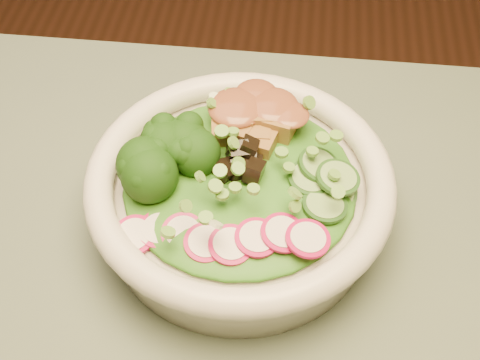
# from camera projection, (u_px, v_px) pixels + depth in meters

# --- Properties ---
(salad_bowl) EXTENTS (0.24, 0.24, 0.07)m
(salad_bowl) POSITION_uv_depth(u_px,v_px,m) (240.00, 195.00, 0.53)
(salad_bowl) COLOR silver
(salad_bowl) RESTS_ON dining_table
(lettuce_bed) EXTENTS (0.18, 0.18, 0.02)m
(lettuce_bed) POSITION_uv_depth(u_px,v_px,m) (240.00, 179.00, 0.52)
(lettuce_bed) COLOR #196415
(lettuce_bed) RESTS_ON salad_bowl
(broccoli_florets) EXTENTS (0.08, 0.07, 0.04)m
(broccoli_florets) POSITION_uv_depth(u_px,v_px,m) (167.00, 162.00, 0.51)
(broccoli_florets) COLOR black
(broccoli_florets) RESTS_ON salad_bowl
(radish_slices) EXTENTS (0.10, 0.05, 0.02)m
(radish_slices) POSITION_uv_depth(u_px,v_px,m) (232.00, 240.00, 0.48)
(radish_slices) COLOR #AB0D49
(radish_slices) RESTS_ON salad_bowl
(cucumber_slices) EXTENTS (0.07, 0.07, 0.03)m
(cucumber_slices) POSITION_uv_depth(u_px,v_px,m) (316.00, 180.00, 0.50)
(cucumber_slices) COLOR #8FBD69
(cucumber_slices) RESTS_ON salad_bowl
(mushroom_heap) EXTENTS (0.07, 0.07, 0.04)m
(mushroom_heap) POSITION_uv_depth(u_px,v_px,m) (242.00, 159.00, 0.51)
(mushroom_heap) COLOR black
(mushroom_heap) RESTS_ON salad_bowl
(tofu_cubes) EXTENTS (0.09, 0.07, 0.03)m
(tofu_cubes) POSITION_uv_depth(u_px,v_px,m) (252.00, 119.00, 0.55)
(tofu_cubes) COLOR olive
(tofu_cubes) RESTS_ON salad_bowl
(peanut_sauce) EXTENTS (0.06, 0.05, 0.01)m
(peanut_sauce) POSITION_uv_depth(u_px,v_px,m) (252.00, 109.00, 0.54)
(peanut_sauce) COLOR brown
(peanut_sauce) RESTS_ON tofu_cubes
(scallion_garnish) EXTENTS (0.17, 0.17, 0.02)m
(scallion_garnish) POSITION_uv_depth(u_px,v_px,m) (240.00, 161.00, 0.50)
(scallion_garnish) COLOR #639C37
(scallion_garnish) RESTS_ON salad_bowl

